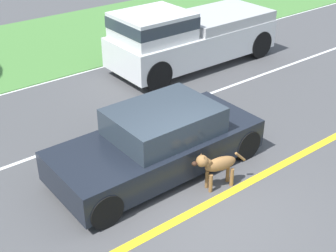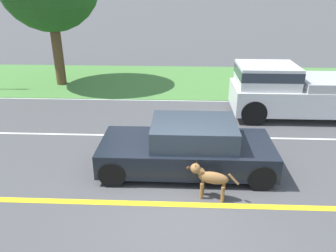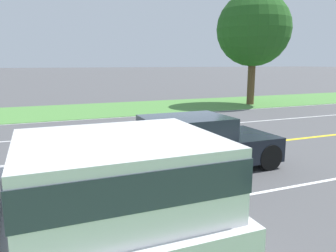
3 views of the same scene
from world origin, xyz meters
name	(u,v)px [view 1 (image 1 of 3)]	position (x,y,z in m)	size (l,w,h in m)	color
ground_plane	(199,209)	(0.00, 0.00, 0.00)	(400.00, 400.00, 0.00)	#4C4C4F
centre_divider_line	(199,208)	(0.00, 0.00, 0.00)	(0.18, 160.00, 0.01)	yellow
lane_edge_line_right	(38,84)	(7.00, 0.00, 0.00)	(0.14, 160.00, 0.01)	white
lane_dash_same_dir	(101,133)	(3.50, 0.00, 0.00)	(0.10, 160.00, 0.01)	white
ego_car	(158,142)	(1.52, -0.21, 0.63)	(1.88, 4.35, 1.34)	black
dog	(216,165)	(0.30, -0.66, 0.53)	(0.41, 1.17, 0.85)	olive
pickup_truck	(187,36)	(5.47, -4.29, 0.97)	(2.03, 5.34, 1.89)	silver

